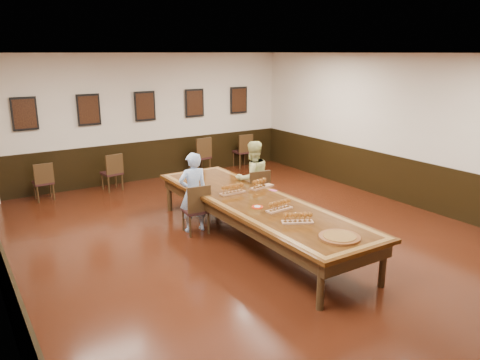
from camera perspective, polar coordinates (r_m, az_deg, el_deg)
floor at (r=8.31m, az=1.87°, el=-7.50°), size 8.00×10.00×0.02m
ceiling at (r=7.66m, az=2.09°, el=15.29°), size 8.00×10.00×0.02m
wall_back at (r=12.23m, az=-11.56°, el=7.45°), size 8.00×0.02×3.20m
wall_right at (r=10.60m, az=20.23°, el=5.63°), size 0.02×10.00×3.20m
chair_man at (r=8.56m, az=-5.44°, el=-3.46°), size 0.48×0.52×0.93m
chair_woman at (r=9.41m, az=1.83°, el=-1.53°), size 0.50×0.54×0.97m
spare_chair_a at (r=11.31m, az=-22.90°, el=-0.12°), size 0.42×0.46×0.87m
spare_chair_b at (r=11.59m, az=-15.39°, el=0.98°), size 0.48×0.51×0.90m
spare_chair_c at (r=12.65m, az=-4.96°, el=2.96°), size 0.54×0.58×1.03m
spare_chair_d at (r=13.45m, az=0.28°, el=3.63°), size 0.47×0.51×0.97m
person_man at (r=8.57m, az=-5.73°, el=-1.51°), size 0.58×0.41×1.49m
person_woman at (r=9.42m, az=1.54°, el=0.23°), size 0.81×0.65×1.52m
pink_phone at (r=8.62m, az=4.05°, el=-1.28°), size 0.11×0.16×0.01m
wainscoting at (r=8.13m, az=1.91°, el=-4.19°), size 8.00×10.00×1.00m
conference_table at (r=8.09m, az=1.91°, el=-3.45°), size 1.40×5.00×0.76m
posters at (r=12.13m, az=-11.51°, el=8.82°), size 6.14×0.04×0.74m
flight_a at (r=8.40m, az=-0.91°, el=-1.14°), size 0.48×0.15×0.18m
flight_b at (r=8.75m, az=2.58°, el=-0.44°), size 0.52×0.24×0.19m
flight_c at (r=7.54m, az=4.84°, el=-3.14°), size 0.48×0.18×0.18m
flight_d at (r=7.02m, az=7.04°, el=-4.63°), size 0.48×0.35×0.17m
red_plate_grp at (r=7.68m, az=2.13°, el=-3.31°), size 0.19×0.19×0.02m
carved_platter at (r=6.58m, az=12.04°, el=-6.84°), size 0.60×0.60×0.05m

